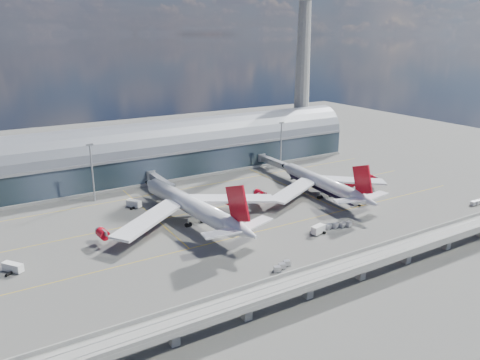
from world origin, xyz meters
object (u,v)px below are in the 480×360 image
service_truck_4 (303,187)px  cargo_train_1 (335,226)px  service_truck_1 (318,230)px  cargo_train_2 (479,202)px  cargo_train_0 (282,266)px  floodlight_mast_right (281,144)px  control_tower (303,66)px  service_truck_3 (361,176)px  airliner_left (193,206)px  service_truck_2 (362,201)px  airliner_right (323,184)px  floodlight_mast_left (92,171)px  service_truck_5 (134,204)px  service_truck_0 (13,267)px

service_truck_4 → cargo_train_1: bearing=-103.6°
service_truck_4 → service_truck_1: bearing=-112.6°
service_truck_1 → cargo_train_2: bearing=-110.7°
cargo_train_0 → cargo_train_2: (107.11, 3.44, 0.05)m
cargo_train_2 → service_truck_1: bearing=79.2°
service_truck_1 → service_truck_4: service_truck_1 is taller
service_truck_4 → cargo_train_2: size_ratio=0.47×
floodlight_mast_right → cargo_train_2: size_ratio=2.37×
control_tower → service_truck_3: (-11.18, -64.61, -50.09)m
airliner_left → service_truck_2: airliner_left is taller
service_truck_2 → cargo_train_2: size_ratio=0.70×
airliner_right → service_truck_1: size_ratio=11.37×
cargo_train_2 → floodlight_mast_right: bearing=21.9°
floodlight_mast_left → service_truck_5: 23.78m
floodlight_mast_right → service_truck_0: bearing=-159.5°
control_tower → cargo_train_1: size_ratio=7.38×
airliner_left → service_truck_5: 32.12m
service_truck_2 → cargo_train_0: bearing=128.7°
service_truck_1 → cargo_train_0: bearing=106.4°
floodlight_mast_left → service_truck_0: bearing=-126.6°
service_truck_1 → service_truck_3: (63.16, 41.30, -0.08)m
control_tower → service_truck_2: (-38.20, -91.77, -50.26)m
control_tower → service_truck_2: control_tower is taller
service_truck_4 → service_truck_5: service_truck_5 is taller
floodlight_mast_right → cargo_train_1: (-30.36, -77.34, -12.66)m
control_tower → cargo_train_1: bearing=-121.8°
service_truck_4 → cargo_train_0: bearing=-123.2°
control_tower → service_truck_1: (-74.34, -105.91, -50.01)m
cargo_train_0 → floodlight_mast_left: bearing=39.4°
service_truck_1 → service_truck_2: bearing=-81.2°
control_tower → cargo_train_2: (5.75, -117.41, -50.70)m
cargo_train_0 → cargo_train_1: 39.20m
cargo_train_1 → service_truck_5: bearing=29.1°
service_truck_5 → cargo_train_0: (21.65, -76.18, -0.75)m
floodlight_mast_left → service_truck_5: (11.99, -16.67, -12.00)m
service_truck_4 → service_truck_5: 78.32m
service_truck_4 → service_truck_5: (-76.22, 17.99, 0.23)m
service_truck_3 → cargo_train_2: size_ratio=0.59×
floodlight_mast_left → service_truck_3: floodlight_mast_left is taller
floodlight_mast_left → service_truck_0: floodlight_mast_left is taller
cargo_train_0 → airliner_right: bearing=-31.1°
control_tower → cargo_train_0: (-101.36, -120.85, -50.75)m
floodlight_mast_right → service_truck_5: 90.37m
service_truck_5 → service_truck_4: bearing=-43.1°
service_truck_2 → cargo_train_2: (43.95, -25.64, -0.44)m
service_truck_5 → service_truck_0: bearing=-175.0°
control_tower → cargo_train_0: size_ratio=13.39×
service_truck_0 → service_truck_4: 127.73m
airliner_left → service_truck_1: size_ratio=13.04×
floodlight_mast_left → service_truck_5: bearing=-54.3°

